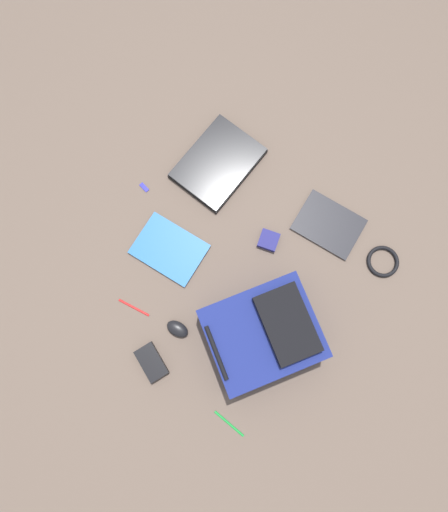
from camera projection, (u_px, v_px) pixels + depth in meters
ground_plane at (231, 261)px, 1.71m from camera, size 3.61×3.61×0.00m
backpack at (263, 333)px, 1.57m from camera, size 0.51×0.49×0.21m
laptop at (218, 163)px, 1.77m from camera, size 0.36×0.27×0.03m
book_manual at (169, 249)px, 1.71m from camera, size 0.23×0.30×0.01m
book_red at (329, 225)px, 1.73m from camera, size 0.23×0.29×0.01m
computer_mouse at (178, 330)px, 1.64m from camera, size 0.07×0.10×0.03m
cable_coil at (383, 261)px, 1.70m from camera, size 0.13×0.13×0.02m
power_brick at (152, 363)px, 1.62m from camera, size 0.12×0.16×0.03m
pen_black at (134, 308)px, 1.67m from camera, size 0.03×0.14×0.01m
pen_blue at (229, 424)px, 1.59m from camera, size 0.01×0.14×0.01m
earbud_pouch at (269, 240)px, 1.71m from camera, size 0.10×0.10×0.03m
usb_stick at (144, 187)px, 1.77m from camera, size 0.02×0.05×0.01m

